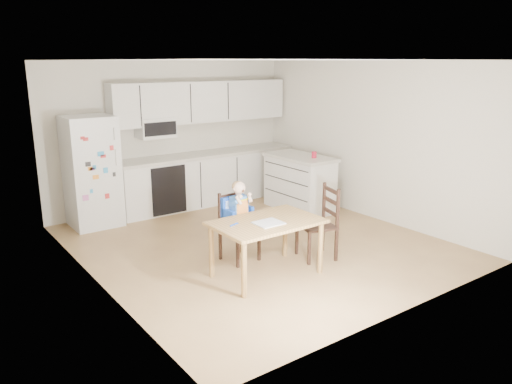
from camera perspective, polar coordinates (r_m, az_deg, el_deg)
The scene contains 10 objects.
room at distance 7.13m, azimuth -2.25°, elevation 4.72°, with size 4.52×5.01×2.51m.
refrigerator at distance 8.03m, azimuth -18.27°, elevation 2.23°, with size 0.72×0.70×1.70m, color silver.
kitchen_run at distance 8.93m, azimuth -5.88°, elevation 4.27°, with size 3.37×0.62×2.15m.
kitchen_island at distance 8.57m, azimuth 4.99°, elevation 1.10°, with size 0.67×1.27×0.94m.
red_cup at distance 8.29m, azimuth 6.65°, elevation 4.25°, with size 0.08×0.08×0.10m, color red.
dining_table at distance 5.87m, azimuth 1.23°, elevation -4.16°, with size 1.27×0.81×0.68m.
napkin at distance 5.74m, azimuth 1.42°, elevation -3.56°, with size 0.31×0.27×0.01m, color #AAABAF.
toddler_spoon at distance 5.68m, azimuth -2.59°, elevation -3.76°, with size 0.02×0.02×0.12m, color #1640AB.
chair_booster at distance 6.33m, azimuth -2.17°, elevation -2.36°, with size 0.42×0.42×1.04m.
chair_side at distance 6.49m, azimuth 7.74°, elevation -2.91°, with size 0.52×0.52×0.95m.
Camera 1 is at (-3.91, -5.35, 2.49)m, focal length 35.00 mm.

